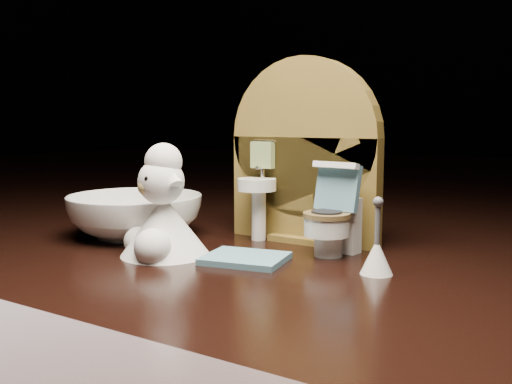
% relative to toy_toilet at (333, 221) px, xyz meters
% --- Properties ---
extents(backdrop_panel, '(0.13, 0.05, 0.15)m').
position_rel_toy_toilet_xyz_m(backdrop_panel, '(-0.04, 0.03, 0.04)').
color(backdrop_panel, brown).
rests_on(backdrop_panel, ground).
extents(toy_toilet, '(0.04, 0.05, 0.07)m').
position_rel_toy_toilet_xyz_m(toy_toilet, '(0.00, 0.00, 0.00)').
color(toy_toilet, white).
rests_on(toy_toilet, ground).
extents(bath_mat, '(0.06, 0.06, 0.00)m').
position_rel_toy_toilet_xyz_m(bath_mat, '(-0.04, -0.05, -0.02)').
color(bath_mat, '#57899A').
rests_on(bath_mat, ground).
extents(toilet_brush, '(0.02, 0.02, 0.05)m').
position_rel_toy_toilet_xyz_m(toilet_brush, '(0.05, -0.04, -0.01)').
color(toilet_brush, white).
rests_on(toilet_brush, ground).
extents(plush_lamb, '(0.07, 0.07, 0.09)m').
position_rel_toy_toilet_xyz_m(plush_lamb, '(-0.11, -0.07, 0.00)').
color(plush_lamb, white).
rests_on(plush_lamb, ground).
extents(ceramic_bowl, '(0.14, 0.14, 0.04)m').
position_rel_toy_toilet_xyz_m(ceramic_bowl, '(-0.17, -0.03, -0.01)').
color(ceramic_bowl, white).
rests_on(ceramic_bowl, ground).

